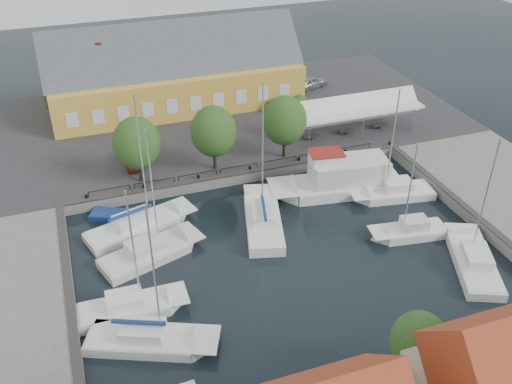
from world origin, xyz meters
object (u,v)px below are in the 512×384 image
(east_boat_b, at_px, (410,233))
(tent_canopy, at_px, (356,109))
(center_sailboat, at_px, (263,221))
(west_boat_c, at_px, (131,309))
(west_boat_b, at_px, (150,254))
(west_boat_d, at_px, (149,342))
(east_boat_a, at_px, (393,194))
(east_boat_c, at_px, (473,263))
(warehouse, at_px, (170,76))
(launch_nw, at_px, (114,217))
(car_red, at_px, (133,158))
(car_silver, at_px, (311,82))
(west_boat_a, at_px, (139,227))
(trawler, at_px, (341,181))

(east_boat_b, bearing_deg, tent_canopy, 77.95)
(center_sailboat, relative_size, east_boat_b, 1.42)
(west_boat_c, bearing_deg, west_boat_b, 67.06)
(center_sailboat, bearing_deg, west_boat_d, -138.77)
(east_boat_a, bearing_deg, east_boat_b, -107.89)
(east_boat_b, xyz_separation_m, east_boat_c, (2.46, -4.93, -0.00))
(warehouse, distance_m, west_boat_c, 33.61)
(west_boat_b, bearing_deg, launch_nw, 107.24)
(west_boat_c, xyz_separation_m, launch_nw, (0.37, 11.90, -0.17))
(center_sailboat, height_order, launch_nw, center_sailboat)
(tent_canopy, height_order, launch_nw, tent_canopy)
(car_red, bearing_deg, center_sailboat, -52.01)
(east_boat_c, xyz_separation_m, west_boat_b, (-23.01, 9.21, 0.00))
(east_boat_a, relative_size, east_boat_b, 1.21)
(car_silver, distance_m, launch_nw, 32.92)
(west_boat_b, xyz_separation_m, west_boat_c, (-2.34, -5.53, 0.00))
(west_boat_a, bearing_deg, car_red, 83.02)
(east_boat_c, distance_m, launch_nw, 29.45)
(west_boat_a, bearing_deg, warehouse, 70.99)
(trawler, relative_size, east_boat_c, 1.16)
(launch_nw, bearing_deg, west_boat_d, -88.90)
(center_sailboat, distance_m, west_boat_b, 9.83)
(car_red, distance_m, trawler, 19.84)
(warehouse, bearing_deg, east_boat_c, -66.46)
(trawler, relative_size, west_boat_b, 1.13)
(center_sailboat, distance_m, trawler, 9.03)
(tent_canopy, bearing_deg, west_boat_a, -160.54)
(east_boat_a, xyz_separation_m, east_boat_c, (0.63, -10.59, -0.00))
(west_boat_a, bearing_deg, west_boat_c, -102.84)
(warehouse, relative_size, trawler, 2.23)
(center_sailboat, distance_m, west_boat_c, 13.82)
(launch_nw, bearing_deg, warehouse, 64.51)
(trawler, xyz_separation_m, west_boat_a, (-18.56, 0.05, -0.75))
(west_boat_b, height_order, launch_nw, west_boat_b)
(car_silver, distance_m, center_sailboat, 28.57)
(east_boat_a, height_order, west_boat_c, east_boat_a)
(car_silver, relative_size, east_boat_a, 0.41)
(tent_canopy, height_order, west_boat_a, west_boat_a)
(tent_canopy, bearing_deg, west_boat_b, -152.68)
(car_silver, xyz_separation_m, car_red, (-23.91, -12.01, -0.06))
(car_silver, relative_size, east_boat_b, 0.50)
(west_boat_a, bearing_deg, east_boat_a, -6.30)
(car_red, xyz_separation_m, east_boat_a, (21.42, -11.95, -1.44))
(tent_canopy, distance_m, car_silver, 13.04)
(warehouse, xyz_separation_m, trawler, (10.82, -22.50, -3.41))
(car_silver, relative_size, west_boat_a, 0.36)
(west_boat_c, relative_size, launch_nw, 2.36)
(tent_canopy, relative_size, center_sailboat, 1.08)
(warehouse, relative_size, west_boat_a, 2.30)
(west_boat_c, bearing_deg, east_boat_a, 15.62)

